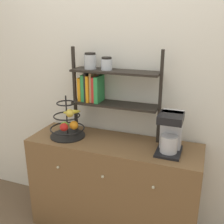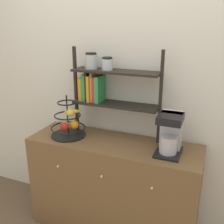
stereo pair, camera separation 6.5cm
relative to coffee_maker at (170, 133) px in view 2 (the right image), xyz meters
The scene contains 5 objects.
wall_back 0.60m from the coffee_maker, 149.38° to the left, with size 7.00×0.05×2.60m, color silver.
sideboard 0.75m from the coffee_maker, behind, with size 1.46×0.49×0.87m.
coffee_maker is the anchor object (origin of this frame).
fruit_stand 0.88m from the coffee_maker, behind, with size 0.31×0.31×0.37m.
shelf_hutch 0.70m from the coffee_maker, 167.54° to the left, with size 0.79×0.20×0.76m.
Camera 2 is at (0.75, -1.62, 1.81)m, focal length 42.00 mm.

